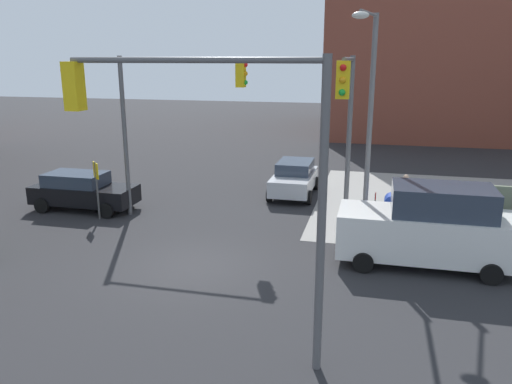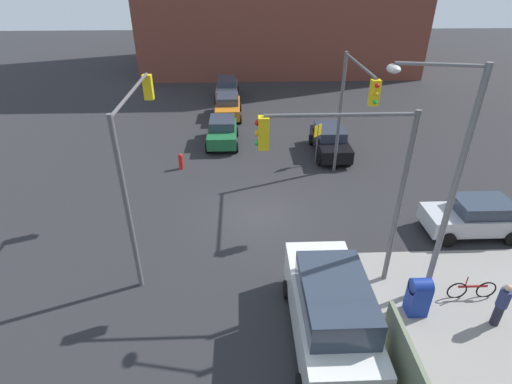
{
  "view_description": "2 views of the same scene",
  "coord_description": "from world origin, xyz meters",
  "px_view_note": "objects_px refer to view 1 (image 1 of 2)",
  "views": [
    {
      "loc": [
        5.43,
        -13.89,
        6.43
      ],
      "look_at": [
        2.03,
        0.21,
        2.51
      ],
      "focal_mm": 35.0,
      "sensor_mm": 36.0,
      "label": 1
    },
    {
      "loc": [
        15.65,
        -0.73,
        10.25
      ],
      "look_at": [
        2.06,
        -0.2,
        2.42
      ],
      "focal_mm": 28.0,
      "sensor_mm": 36.0,
      "label": 2
    }
  ],
  "objects_px": {
    "coupe_silver": "(294,178)",
    "pedestrian_crossing": "(405,193)",
    "traffic_signal_ne_corner": "(347,116)",
    "traffic_signal_nw_corner": "(169,105)",
    "street_lamp_corner": "(369,105)",
    "van_white_delivery": "(429,227)",
    "mailbox_blue": "(391,211)",
    "sedan_black": "(83,191)",
    "bicycle_leaning_on_fence": "(375,204)",
    "traffic_signal_se_corner": "(217,150)"
  },
  "relations": [
    {
      "from": "street_lamp_corner",
      "to": "bicycle_leaning_on_fence",
      "type": "distance_m",
      "value": 4.72
    },
    {
      "from": "traffic_signal_nw_corner",
      "to": "bicycle_leaning_on_fence",
      "type": "bearing_deg",
      "value": 18.42
    },
    {
      "from": "traffic_signal_ne_corner",
      "to": "van_white_delivery",
      "type": "relative_size",
      "value": 1.2
    },
    {
      "from": "traffic_signal_ne_corner",
      "to": "pedestrian_crossing",
      "type": "relative_size",
      "value": 3.86
    },
    {
      "from": "street_lamp_corner",
      "to": "sedan_black",
      "type": "xyz_separation_m",
      "value": [
        -11.92,
        -0.77,
        -3.86
      ]
    },
    {
      "from": "street_lamp_corner",
      "to": "traffic_signal_nw_corner",
      "type": "bearing_deg",
      "value": -172.99
    },
    {
      "from": "pedestrian_crossing",
      "to": "bicycle_leaning_on_fence",
      "type": "height_order",
      "value": "pedestrian_crossing"
    },
    {
      "from": "traffic_signal_se_corner",
      "to": "street_lamp_corner",
      "type": "distance_m",
      "value": 10.31
    },
    {
      "from": "street_lamp_corner",
      "to": "pedestrian_crossing",
      "type": "xyz_separation_m",
      "value": [
        1.67,
        1.96,
        -3.83
      ]
    },
    {
      "from": "sedan_black",
      "to": "bicycle_leaning_on_fence",
      "type": "relative_size",
      "value": 2.55
    },
    {
      "from": "traffic_signal_se_corner",
      "to": "sedan_black",
      "type": "relative_size",
      "value": 1.46
    },
    {
      "from": "traffic_signal_nw_corner",
      "to": "mailbox_blue",
      "type": "distance_m",
      "value": 9.53
    },
    {
      "from": "traffic_signal_nw_corner",
      "to": "traffic_signal_ne_corner",
      "type": "height_order",
      "value": "same"
    },
    {
      "from": "mailbox_blue",
      "to": "pedestrian_crossing",
      "type": "xyz_separation_m",
      "value": [
        0.6,
        2.4,
        0.11
      ]
    },
    {
      "from": "coupe_silver",
      "to": "mailbox_blue",
      "type": "bearing_deg",
      "value": -43.22
    },
    {
      "from": "mailbox_blue",
      "to": "coupe_silver",
      "type": "relative_size",
      "value": 0.36
    },
    {
      "from": "traffic_signal_se_corner",
      "to": "street_lamp_corner",
      "type": "height_order",
      "value": "street_lamp_corner"
    },
    {
      "from": "traffic_signal_nw_corner",
      "to": "traffic_signal_ne_corner",
      "type": "xyz_separation_m",
      "value": [
        7.0,
        -1.86,
        -0.02
      ]
    },
    {
      "from": "sedan_black",
      "to": "traffic_signal_nw_corner",
      "type": "bearing_deg",
      "value": -2.23
    },
    {
      "from": "traffic_signal_ne_corner",
      "to": "pedestrian_crossing",
      "type": "height_order",
      "value": "traffic_signal_ne_corner"
    },
    {
      "from": "traffic_signal_ne_corner",
      "to": "traffic_signal_se_corner",
      "type": "bearing_deg",
      "value": -106.64
    },
    {
      "from": "traffic_signal_se_corner",
      "to": "traffic_signal_ne_corner",
      "type": "distance_m",
      "value": 7.46
    },
    {
      "from": "coupe_silver",
      "to": "street_lamp_corner",
      "type": "bearing_deg",
      "value": -47.97
    },
    {
      "from": "traffic_signal_se_corner",
      "to": "traffic_signal_ne_corner",
      "type": "xyz_separation_m",
      "value": [
        2.13,
        7.14,
        -0.04
      ]
    },
    {
      "from": "van_white_delivery",
      "to": "bicycle_leaning_on_fence",
      "type": "distance_m",
      "value": 5.72
    },
    {
      "from": "van_white_delivery",
      "to": "pedestrian_crossing",
      "type": "xyz_separation_m",
      "value": [
        -0.44,
        5.6,
        -0.41
      ]
    },
    {
      "from": "sedan_black",
      "to": "bicycle_leaning_on_fence",
      "type": "xyz_separation_m",
      "value": [
        12.39,
        2.53,
        -0.5
      ]
    },
    {
      "from": "traffic_signal_nw_corner",
      "to": "coupe_silver",
      "type": "distance_m",
      "value": 7.36
    },
    {
      "from": "traffic_signal_nw_corner",
      "to": "traffic_signal_se_corner",
      "type": "relative_size",
      "value": 1.0
    },
    {
      "from": "traffic_signal_nw_corner",
      "to": "bicycle_leaning_on_fence",
      "type": "distance_m",
      "value": 9.54
    },
    {
      "from": "coupe_silver",
      "to": "pedestrian_crossing",
      "type": "height_order",
      "value": "pedestrian_crossing"
    },
    {
      "from": "traffic_signal_nw_corner",
      "to": "pedestrian_crossing",
      "type": "relative_size",
      "value": 3.86
    },
    {
      "from": "street_lamp_corner",
      "to": "sedan_black",
      "type": "bearing_deg",
      "value": -176.3
    },
    {
      "from": "traffic_signal_ne_corner",
      "to": "street_lamp_corner",
      "type": "height_order",
      "value": "street_lamp_corner"
    },
    {
      "from": "sedan_black",
      "to": "bicycle_leaning_on_fence",
      "type": "bearing_deg",
      "value": 11.54
    },
    {
      "from": "mailbox_blue",
      "to": "van_white_delivery",
      "type": "xyz_separation_m",
      "value": [
        1.04,
        -3.2,
        0.52
      ]
    },
    {
      "from": "traffic_signal_se_corner",
      "to": "traffic_signal_ne_corner",
      "type": "height_order",
      "value": "same"
    },
    {
      "from": "sedan_black",
      "to": "van_white_delivery",
      "type": "xyz_separation_m",
      "value": [
        14.03,
        -2.87,
        0.44
      ]
    },
    {
      "from": "mailbox_blue",
      "to": "pedestrian_crossing",
      "type": "relative_size",
      "value": 0.85
    },
    {
      "from": "pedestrian_crossing",
      "to": "traffic_signal_nw_corner",
      "type": "bearing_deg",
      "value": 146.75
    },
    {
      "from": "traffic_signal_nw_corner",
      "to": "van_white_delivery",
      "type": "height_order",
      "value": "traffic_signal_nw_corner"
    },
    {
      "from": "mailbox_blue",
      "to": "coupe_silver",
      "type": "distance_m",
      "value": 6.08
    },
    {
      "from": "traffic_signal_ne_corner",
      "to": "mailbox_blue",
      "type": "distance_m",
      "value": 4.81
    },
    {
      "from": "mailbox_blue",
      "to": "bicycle_leaning_on_fence",
      "type": "xyz_separation_m",
      "value": [
        -0.6,
        2.2,
        -0.42
      ]
    },
    {
      "from": "traffic_signal_ne_corner",
      "to": "coupe_silver",
      "type": "height_order",
      "value": "traffic_signal_ne_corner"
    },
    {
      "from": "mailbox_blue",
      "to": "coupe_silver",
      "type": "xyz_separation_m",
      "value": [
        -4.43,
        4.17,
        0.08
      ]
    },
    {
      "from": "coupe_silver",
      "to": "van_white_delivery",
      "type": "xyz_separation_m",
      "value": [
        5.47,
        -7.37,
        0.44
      ]
    },
    {
      "from": "traffic_signal_ne_corner",
      "to": "traffic_signal_nw_corner",
      "type": "bearing_deg",
      "value": 165.13
    },
    {
      "from": "traffic_signal_se_corner",
      "to": "sedan_black",
      "type": "bearing_deg",
      "value": 134.97
    },
    {
      "from": "sedan_black",
      "to": "pedestrian_crossing",
      "type": "relative_size",
      "value": 2.65
    }
  ]
}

